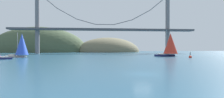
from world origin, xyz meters
name	(u,v)px	position (x,y,z in m)	size (l,w,h in m)	color
ground_plane	(143,74)	(0.00, 0.00, 0.00)	(360.00, 360.00, 0.00)	navy
headland_left	(39,52)	(-55.00, 135.00, 0.00)	(83.47, 44.00, 43.84)	#425138
headland_center	(108,52)	(5.00, 135.00, 0.00)	(56.35, 44.00, 25.84)	#6B664C
suspension_bridge	(105,27)	(0.00, 95.00, 17.77)	(123.58, 6.00, 40.10)	slate
sailboat_scarlet_sail	(170,44)	(25.78, 49.73, 5.24)	(10.18, 6.38, 11.50)	#191E4C
sailboat_blue_spinnaker	(22,45)	(-34.69, 47.18, 4.75)	(8.28, 4.72, 9.53)	#B7B2A8
channel_buoy	(190,57)	(27.91, 37.32, 0.37)	(1.10, 1.10, 2.64)	red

